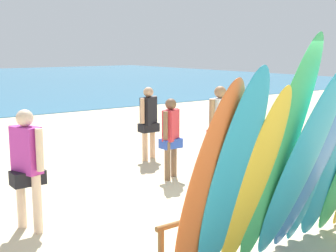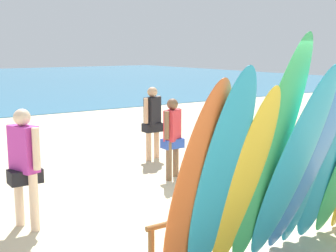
{
  "view_description": "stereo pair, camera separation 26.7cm",
  "coord_description": "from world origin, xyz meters",
  "px_view_note": "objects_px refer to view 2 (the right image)",
  "views": [
    {
      "loc": [
        -4.39,
        -3.74,
        2.43
      ],
      "look_at": [
        0.0,
        2.3,
        1.15
      ],
      "focal_mm": 48.72,
      "sensor_mm": 36.0,
      "label": 1
    },
    {
      "loc": [
        -4.17,
        -3.89,
        2.43
      ],
      "look_at": [
        0.0,
        2.3,
        1.15
      ],
      "focal_mm": 48.72,
      "sensor_mm": 36.0,
      "label": 2
    }
  ],
  "objects_px": {
    "beach_chair_striped": "(330,144)",
    "beachgoer_midbeach": "(222,123)",
    "surfboard_teal_6": "(311,171)",
    "beachgoer_by_water": "(172,133)",
    "surfboard_green_3": "(269,160)",
    "surfboard_rack": "(269,204)",
    "beachgoer_strolling": "(153,118)",
    "beachgoer_near_rack": "(24,161)",
    "surfboard_yellow_2": "(244,185)",
    "surfboard_teal_1": "(219,182)",
    "surfboard_teal_4": "(291,170)",
    "surfboard_blue_5": "(311,160)",
    "beach_chair_blue": "(279,148)",
    "surfboard_teal_7": "(332,151)",
    "surfboard_orange_0": "(195,189)"
  },
  "relations": [
    {
      "from": "surfboard_orange_0",
      "to": "surfboard_blue_5",
      "type": "relative_size",
      "value": 0.89
    },
    {
      "from": "beach_chair_striped",
      "to": "beachgoer_strolling",
      "type": "bearing_deg",
      "value": 115.98
    },
    {
      "from": "surfboard_blue_5",
      "to": "surfboard_teal_6",
      "type": "xyz_separation_m",
      "value": [
        0.24,
        0.18,
        -0.2
      ]
    },
    {
      "from": "surfboard_rack",
      "to": "beachgoer_midbeach",
      "type": "relative_size",
      "value": 2.13
    },
    {
      "from": "beach_chair_blue",
      "to": "surfboard_teal_7",
      "type": "bearing_deg",
      "value": -135.55
    },
    {
      "from": "beachgoer_near_rack",
      "to": "beachgoer_by_water",
      "type": "bearing_deg",
      "value": -93.14
    },
    {
      "from": "surfboard_orange_0",
      "to": "surfboard_blue_5",
      "type": "xyz_separation_m",
      "value": [
        1.49,
        -0.15,
        0.11
      ]
    },
    {
      "from": "beach_chair_striped",
      "to": "beachgoer_midbeach",
      "type": "bearing_deg",
      "value": 138.36
    },
    {
      "from": "surfboard_rack",
      "to": "surfboard_orange_0",
      "type": "relative_size",
      "value": 1.59
    },
    {
      "from": "surfboard_yellow_2",
      "to": "surfboard_teal_7",
      "type": "distance_m",
      "value": 1.44
    },
    {
      "from": "beach_chair_striped",
      "to": "beach_chair_blue",
      "type": "bearing_deg",
      "value": 141.16
    },
    {
      "from": "surfboard_yellow_2",
      "to": "beachgoer_near_rack",
      "type": "height_order",
      "value": "surfboard_yellow_2"
    },
    {
      "from": "surfboard_rack",
      "to": "surfboard_blue_5",
      "type": "distance_m",
      "value": 1.02
    },
    {
      "from": "surfboard_green_3",
      "to": "beachgoer_strolling",
      "type": "bearing_deg",
      "value": 70.05
    },
    {
      "from": "surfboard_teal_4",
      "to": "surfboard_teal_6",
      "type": "xyz_separation_m",
      "value": [
        0.61,
        0.22,
        -0.15
      ]
    },
    {
      "from": "surfboard_teal_4",
      "to": "surfboard_teal_1",
      "type": "bearing_deg",
      "value": 174.15
    },
    {
      "from": "beach_chair_striped",
      "to": "surfboard_orange_0",
      "type": "bearing_deg",
      "value": -178.67
    },
    {
      "from": "surfboard_yellow_2",
      "to": "surfboard_green_3",
      "type": "relative_size",
      "value": 0.82
    },
    {
      "from": "surfboard_green_3",
      "to": "surfboard_blue_5",
      "type": "height_order",
      "value": "surfboard_green_3"
    },
    {
      "from": "surfboard_yellow_2",
      "to": "surfboard_blue_5",
      "type": "relative_size",
      "value": 0.86
    },
    {
      "from": "surfboard_rack",
      "to": "beachgoer_midbeach",
      "type": "height_order",
      "value": "beachgoer_midbeach"
    },
    {
      "from": "surfboard_green_3",
      "to": "beachgoer_midbeach",
      "type": "bearing_deg",
      "value": 55.18
    },
    {
      "from": "surfboard_yellow_2",
      "to": "surfboard_teal_7",
      "type": "height_order",
      "value": "surfboard_teal_7"
    },
    {
      "from": "surfboard_teal_1",
      "to": "beachgoer_midbeach",
      "type": "relative_size",
      "value": 1.41
    },
    {
      "from": "beachgoer_by_water",
      "to": "beach_chair_striped",
      "type": "height_order",
      "value": "beachgoer_by_water"
    },
    {
      "from": "beachgoer_midbeach",
      "to": "surfboard_teal_7",
      "type": "bearing_deg",
      "value": -124.09
    },
    {
      "from": "surfboard_teal_6",
      "to": "beachgoer_by_water",
      "type": "relative_size",
      "value": 1.38
    },
    {
      "from": "beachgoer_strolling",
      "to": "surfboard_yellow_2",
      "type": "bearing_deg",
      "value": -137.8
    },
    {
      "from": "surfboard_teal_4",
      "to": "beachgoer_near_rack",
      "type": "xyz_separation_m",
      "value": [
        -1.99,
        2.83,
        -0.2
      ]
    },
    {
      "from": "beachgoer_strolling",
      "to": "beach_chair_striped",
      "type": "relative_size",
      "value": 1.9
    },
    {
      "from": "surfboard_yellow_2",
      "to": "surfboard_teal_7",
      "type": "bearing_deg",
      "value": -1.03
    },
    {
      "from": "beachgoer_by_water",
      "to": "beachgoer_strolling",
      "type": "bearing_deg",
      "value": 41.22
    },
    {
      "from": "surfboard_blue_5",
      "to": "beachgoer_by_water",
      "type": "xyz_separation_m",
      "value": [
        0.66,
        3.68,
        -0.33
      ]
    },
    {
      "from": "surfboard_green_3",
      "to": "beach_chair_blue",
      "type": "bearing_deg",
      "value": 40.15
    },
    {
      "from": "surfboard_teal_6",
      "to": "beach_chair_striped",
      "type": "distance_m",
      "value": 4.58
    },
    {
      "from": "surfboard_blue_5",
      "to": "beachgoer_strolling",
      "type": "height_order",
      "value": "surfboard_blue_5"
    },
    {
      "from": "surfboard_green_3",
      "to": "surfboard_teal_4",
      "type": "distance_m",
      "value": 0.32
    },
    {
      "from": "surfboard_green_3",
      "to": "surfboard_teal_6",
      "type": "distance_m",
      "value": 0.95
    },
    {
      "from": "surfboard_green_3",
      "to": "surfboard_orange_0",
      "type": "bearing_deg",
      "value": 170.07
    },
    {
      "from": "beachgoer_by_water",
      "to": "beachgoer_midbeach",
      "type": "relative_size",
      "value": 0.89
    },
    {
      "from": "beachgoer_midbeach",
      "to": "beach_chair_striped",
      "type": "height_order",
      "value": "beachgoer_midbeach"
    },
    {
      "from": "surfboard_teal_7",
      "to": "beach_chair_blue",
      "type": "relative_size",
      "value": 3.09
    },
    {
      "from": "beachgoer_near_rack",
      "to": "beachgoer_midbeach",
      "type": "distance_m",
      "value": 4.1
    },
    {
      "from": "surfboard_rack",
      "to": "surfboard_teal_1",
      "type": "distance_m",
      "value": 1.65
    },
    {
      "from": "beachgoer_strolling",
      "to": "beach_chair_striped",
      "type": "height_order",
      "value": "beachgoer_strolling"
    },
    {
      "from": "surfboard_yellow_2",
      "to": "beachgoer_midbeach",
      "type": "distance_m",
      "value": 4.27
    },
    {
      "from": "surfboard_rack",
      "to": "surfboard_green_3",
      "type": "height_order",
      "value": "surfboard_green_3"
    },
    {
      "from": "beachgoer_strolling",
      "to": "beachgoer_near_rack",
      "type": "height_order",
      "value": "beachgoer_near_rack"
    },
    {
      "from": "surfboard_teal_1",
      "to": "beach_chair_blue",
      "type": "xyz_separation_m",
      "value": [
        4.1,
        2.96,
        -0.72
      ]
    },
    {
      "from": "surfboard_teal_7",
      "to": "surfboard_green_3",
      "type": "bearing_deg",
      "value": -170.0
    }
  ]
}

